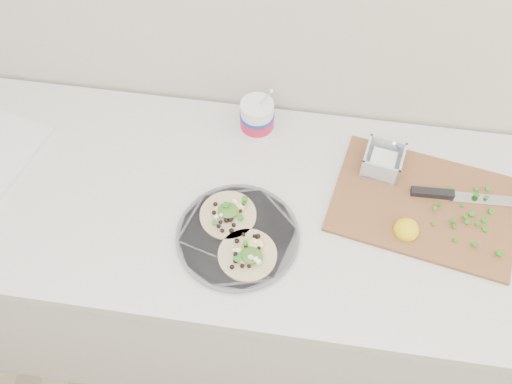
# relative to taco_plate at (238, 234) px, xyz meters

# --- Properties ---
(counter) EXTENTS (2.44, 0.66, 0.90)m
(counter) POSITION_rel_taco_plate_xyz_m (-0.04, 0.12, -0.47)
(counter) COLOR silver
(counter) RESTS_ON ground
(taco_plate) EXTENTS (0.30, 0.30, 0.04)m
(taco_plate) POSITION_rel_taco_plate_xyz_m (0.00, 0.00, 0.00)
(taco_plate) COLOR #5A5A61
(taco_plate) RESTS_ON counter
(tub) EXTENTS (0.09, 0.09, 0.21)m
(tub) POSITION_rel_taco_plate_xyz_m (-0.00, 0.34, 0.05)
(tub) COLOR white
(tub) RESTS_ON counter
(cutboard) EXTENTS (0.50, 0.39, 0.07)m
(cutboard) POSITION_rel_taco_plate_xyz_m (0.44, 0.17, 0.00)
(cutboard) COLOR brown
(cutboard) RESTS_ON counter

